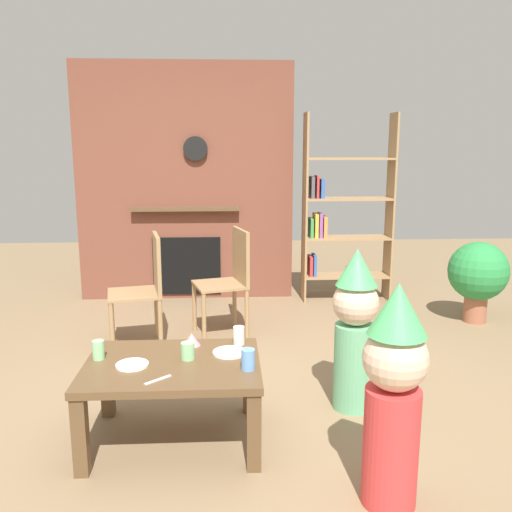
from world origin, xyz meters
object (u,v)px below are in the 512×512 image
at_px(dining_chair_middle, 230,276).
at_px(child_in_pink, 355,326).
at_px(paper_cup_far_left, 98,350).
at_px(dining_chair_left, 146,284).
at_px(potted_plant_tall, 478,273).
at_px(paper_plate_rear, 229,352).
at_px(coffee_table, 173,375).
at_px(paper_cup_near_right, 239,335).
at_px(paper_cup_near_left, 188,351).
at_px(paper_plate_front, 132,365).
at_px(child_with_cone_hat, 394,391).
at_px(paper_cup_center, 248,359).
at_px(bookshelf, 340,215).
at_px(birthday_cake_slice, 192,339).

bearing_deg(dining_chair_middle, child_in_pink, 102.85).
relative_size(paper_cup_far_left, dining_chair_left, 0.12).
xyz_separation_m(dining_chair_left, potted_plant_tall, (2.89, 0.46, -0.06)).
bearing_deg(dining_chair_left, paper_plate_rear, 104.34).
distance_m(coffee_table, paper_cup_near_right, 0.45).
distance_m(paper_cup_near_left, paper_plate_front, 0.30).
height_order(paper_cup_near_left, child_with_cone_hat, child_with_cone_hat).
xyz_separation_m(paper_cup_center, dining_chair_middle, (-0.08, 1.79, 0.01)).
height_order(bookshelf, child_in_pink, bookshelf).
bearing_deg(child_with_cone_hat, paper_plate_rear, -14.37).
distance_m(paper_plate_rear, child_in_pink, 0.78).
distance_m(coffee_table, child_in_pink, 1.11).
xyz_separation_m(paper_plate_front, child_in_pink, (1.25, 0.35, 0.07)).
bearing_deg(potted_plant_tall, paper_plate_front, -145.05).
height_order(bookshelf, paper_plate_rear, bookshelf).
xyz_separation_m(bookshelf, coffee_table, (-1.45, -2.70, -0.51)).
height_order(paper_cup_far_left, dining_chair_middle, dining_chair_middle).
distance_m(paper_cup_near_right, paper_plate_front, 0.63).
bearing_deg(paper_plate_front, paper_cup_far_left, 152.31).
distance_m(child_in_pink, potted_plant_tall, 2.17).
relative_size(birthday_cake_slice, dining_chair_middle, 0.11).
xyz_separation_m(bookshelf, paper_cup_near_left, (-1.37, -2.66, -0.39)).
bearing_deg(potted_plant_tall, dining_chair_middle, -174.54).
height_order(paper_cup_near_left, paper_cup_far_left, paper_cup_far_left).
bearing_deg(paper_cup_center, paper_cup_far_left, 167.09).
height_order(paper_plate_rear, birthday_cake_slice, birthday_cake_slice).
bearing_deg(child_with_cone_hat, paper_cup_center, -7.22).
bearing_deg(child_in_pink, coffee_table, 0.00).
bearing_deg(bookshelf, child_with_cone_hat, -97.76).
bearing_deg(paper_cup_near_right, paper_plate_rear, -111.41).
bearing_deg(birthday_cake_slice, child_in_pink, 4.23).
height_order(paper_plate_front, child_with_cone_hat, child_with_cone_hat).
height_order(paper_cup_near_left, potted_plant_tall, potted_plant_tall).
bearing_deg(paper_cup_near_right, birthday_cake_slice, -179.04).
bearing_deg(paper_cup_center, potted_plant_tall, 42.98).
xyz_separation_m(coffee_table, paper_cup_center, (0.40, -0.12, 0.13)).
xyz_separation_m(paper_plate_rear, birthday_cake_slice, (-0.22, 0.14, 0.03)).
height_order(birthday_cake_slice, dining_chair_middle, dining_chair_middle).
bearing_deg(paper_cup_near_right, potted_plant_tall, 36.78).
bearing_deg(dining_chair_middle, bookshelf, -153.33).
xyz_separation_m(paper_cup_near_left, paper_plate_front, (-0.28, -0.08, -0.04)).
height_order(paper_cup_near_right, birthday_cake_slice, paper_cup_near_right).
distance_m(paper_cup_near_left, dining_chair_left, 1.45).
xyz_separation_m(child_with_cone_hat, dining_chair_middle, (-0.69, 2.25, -0.02)).
height_order(child_in_pink, dining_chair_left, child_in_pink).
distance_m(child_with_cone_hat, dining_chair_middle, 2.35).
distance_m(paper_plate_front, child_in_pink, 1.30).
bearing_deg(potted_plant_tall, paper_plate_rear, -141.61).
relative_size(coffee_table, potted_plant_tall, 1.25).
bearing_deg(child_with_cone_hat, birthday_cake_slice, -11.89).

